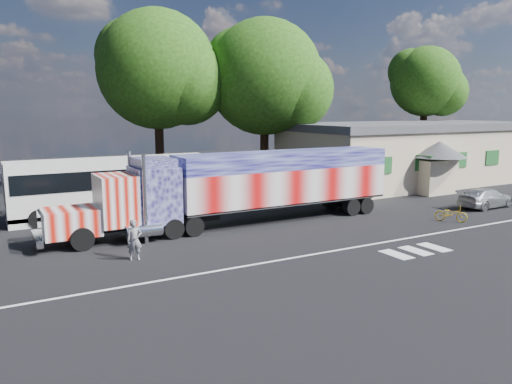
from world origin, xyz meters
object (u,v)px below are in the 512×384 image
coach_bus (114,186)px  tree_ne_a (267,78)px  tree_far_ne (427,82)px  bicycle (451,214)px  tree_n_mid (159,70)px  parked_car (486,198)px  woman (134,240)px  semi_truck (247,185)px

coach_bus → tree_ne_a: bearing=22.3°
tree_far_ne → tree_ne_a: tree_ne_a is taller
bicycle → tree_n_mid: tree_n_mid is taller
parked_car → bicycle: 5.70m
woman → tree_ne_a: 23.13m
woman → tree_far_ne: bearing=34.7°
tree_far_ne → coach_bus: bearing=-167.9°
semi_truck → parked_car: bearing=-12.2°
bicycle → tree_far_ne: bearing=7.0°
coach_bus → parked_car: coach_bus is taller
coach_bus → tree_far_ne: bearing=12.1°
woman → bicycle: (17.83, -1.56, -0.41)m
coach_bus → tree_ne_a: size_ratio=0.88×
semi_truck → coach_bus: size_ratio=1.68×
woman → parked_car: bearing=9.7°
coach_bus → woman: size_ratio=6.81×
coach_bus → tree_n_mid: size_ratio=0.84×
semi_truck → tree_n_mid: tree_n_mid is taller
bicycle → parked_car: bearing=-21.4°
woman → tree_far_ne: tree_far_ne is taller
bicycle → tree_ne_a: tree_ne_a is taller
bicycle → tree_n_mid: bearing=78.4°
tree_ne_a → tree_far_ne: bearing=4.5°
parked_car → tree_ne_a: 18.90m
tree_ne_a → bicycle: bearing=-81.8°
tree_far_ne → tree_ne_a: size_ratio=0.94×
tree_ne_a → woman: bearing=-135.2°
woman → bicycle: size_ratio=0.99×
parked_car → tree_ne_a: size_ratio=0.32×
parked_car → tree_far_ne: size_ratio=0.34×
semi_truck → bicycle: 11.81m
coach_bus → tree_far_ne: 35.54m
semi_truck → tree_ne_a: size_ratio=1.47×
parked_car → woman: (-23.25, -0.18, 0.24)m
coach_bus → tree_n_mid: tree_n_mid is taller
bicycle → tree_ne_a: 18.98m
parked_car → tree_n_mid: tree_n_mid is taller
woman → tree_n_mid: (7.43, 18.36, 8.49)m
tree_far_ne → tree_ne_a: bearing=-175.5°
semi_truck → coach_bus: (-5.88, 5.95, -0.40)m
tree_far_ne → tree_n_mid: size_ratio=0.90×
semi_truck → tree_ne_a: (8.06, 11.67, 6.67)m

